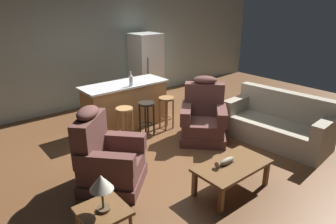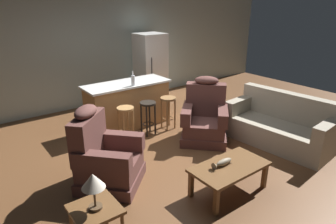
{
  "view_description": "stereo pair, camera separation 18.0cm",
  "coord_description": "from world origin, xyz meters",
  "px_view_note": "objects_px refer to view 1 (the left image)",
  "views": [
    {
      "loc": [
        -3.06,
        -3.83,
        2.57
      ],
      "look_at": [
        -0.02,
        -0.1,
        0.75
      ],
      "focal_mm": 32.0,
      "sensor_mm": 36.0,
      "label": 1
    },
    {
      "loc": [
        -2.91,
        -3.95,
        2.57
      ],
      "look_at": [
        -0.02,
        -0.1,
        0.75
      ],
      "focal_mm": 32.0,
      "sensor_mm": 36.0,
      "label": 2
    }
  ],
  "objects_px": {
    "fish_figurine": "(225,162)",
    "bar_stool_left": "(125,118)",
    "bar_stool_right": "(166,107)",
    "table_lamp": "(101,184)",
    "couch": "(278,125)",
    "recliner_near_lamp": "(107,159)",
    "recliner_near_island": "(203,118)",
    "coffee_table": "(232,168)",
    "bottle_tall_green": "(131,81)",
    "refrigerator": "(146,68)",
    "end_table": "(103,217)",
    "bar_stool_middle": "(147,112)",
    "kitchen_island": "(126,105)"
  },
  "relations": [
    {
      "from": "fish_figurine",
      "to": "bar_stool_left",
      "type": "height_order",
      "value": "bar_stool_left"
    },
    {
      "from": "bar_stool_right",
      "to": "table_lamp",
      "type": "bearing_deg",
      "value": -139.61
    },
    {
      "from": "couch",
      "to": "recliner_near_lamp",
      "type": "xyz_separation_m",
      "value": [
        -3.21,
        0.75,
        0.08
      ]
    },
    {
      "from": "recliner_near_island",
      "to": "fish_figurine",
      "type": "bearing_deg",
      "value": 9.95
    },
    {
      "from": "coffee_table",
      "to": "recliner_near_island",
      "type": "bearing_deg",
      "value": 57.96
    },
    {
      "from": "recliner_near_lamp",
      "to": "bottle_tall_green",
      "type": "bearing_deg",
      "value": 93.63
    },
    {
      "from": "coffee_table",
      "to": "couch",
      "type": "height_order",
      "value": "couch"
    },
    {
      "from": "recliner_near_island",
      "to": "table_lamp",
      "type": "height_order",
      "value": "recliner_near_island"
    },
    {
      "from": "bar_stool_right",
      "to": "refrigerator",
      "type": "distance_m",
      "value": 2.04
    },
    {
      "from": "bottle_tall_green",
      "to": "fish_figurine",
      "type": "bearing_deg",
      "value": -93.49
    },
    {
      "from": "refrigerator",
      "to": "recliner_near_island",
      "type": "bearing_deg",
      "value": -101.58
    },
    {
      "from": "recliner_near_island",
      "to": "bottle_tall_green",
      "type": "relative_size",
      "value": 4.11
    },
    {
      "from": "couch",
      "to": "end_table",
      "type": "distance_m",
      "value": 3.86
    },
    {
      "from": "bar_stool_left",
      "to": "end_table",
      "type": "bearing_deg",
      "value": -125.98
    },
    {
      "from": "bar_stool_left",
      "to": "recliner_near_lamp",
      "type": "bearing_deg",
      "value": -131.7
    },
    {
      "from": "couch",
      "to": "table_lamp",
      "type": "height_order",
      "value": "table_lamp"
    },
    {
      "from": "bottle_tall_green",
      "to": "recliner_near_lamp",
      "type": "bearing_deg",
      "value": -133.4
    },
    {
      "from": "recliner_near_lamp",
      "to": "bar_stool_middle",
      "type": "relative_size",
      "value": 1.76
    },
    {
      "from": "fish_figurine",
      "to": "couch",
      "type": "bearing_deg",
      "value": 11.93
    },
    {
      "from": "kitchen_island",
      "to": "bar_stool_middle",
      "type": "xyz_separation_m",
      "value": [
        0.1,
        -0.63,
        -0.01
      ]
    },
    {
      "from": "recliner_near_lamp",
      "to": "table_lamp",
      "type": "bearing_deg",
      "value": -72.16
    },
    {
      "from": "couch",
      "to": "refrigerator",
      "type": "xyz_separation_m",
      "value": [
        -0.45,
        3.65,
        0.54
      ]
    },
    {
      "from": "end_table",
      "to": "coffee_table",
      "type": "bearing_deg",
      "value": -3.27
    },
    {
      "from": "coffee_table",
      "to": "refrigerator",
      "type": "xyz_separation_m",
      "value": [
        1.47,
        4.14,
        0.52
      ]
    },
    {
      "from": "coffee_table",
      "to": "table_lamp",
      "type": "bearing_deg",
      "value": 176.99
    },
    {
      "from": "recliner_near_lamp",
      "to": "table_lamp",
      "type": "distance_m",
      "value": 1.37
    },
    {
      "from": "fish_figurine",
      "to": "refrigerator",
      "type": "relative_size",
      "value": 0.19
    },
    {
      "from": "fish_figurine",
      "to": "bar_stool_middle",
      "type": "height_order",
      "value": "bar_stool_middle"
    },
    {
      "from": "couch",
      "to": "end_table",
      "type": "relative_size",
      "value": 3.52
    },
    {
      "from": "recliner_near_lamp",
      "to": "couch",
      "type": "bearing_deg",
      "value": 33.94
    },
    {
      "from": "end_table",
      "to": "kitchen_island",
      "type": "height_order",
      "value": "kitchen_island"
    },
    {
      "from": "bar_stool_left",
      "to": "bar_stool_right",
      "type": "relative_size",
      "value": 1.0
    },
    {
      "from": "couch",
      "to": "refrigerator",
      "type": "relative_size",
      "value": 1.12
    },
    {
      "from": "recliner_near_lamp",
      "to": "table_lamp",
      "type": "relative_size",
      "value": 2.93
    },
    {
      "from": "recliner_near_lamp",
      "to": "bar_stool_middle",
      "type": "bearing_deg",
      "value": 83.39
    },
    {
      "from": "couch",
      "to": "bar_stool_left",
      "type": "height_order",
      "value": "couch"
    },
    {
      "from": "kitchen_island",
      "to": "bottle_tall_green",
      "type": "relative_size",
      "value": 6.16
    },
    {
      "from": "table_lamp",
      "to": "refrigerator",
      "type": "bearing_deg",
      "value": 49.99
    },
    {
      "from": "fish_figurine",
      "to": "bottle_tall_green",
      "type": "xyz_separation_m",
      "value": [
        0.16,
        2.61,
        0.6
      ]
    },
    {
      "from": "recliner_near_lamp",
      "to": "bottle_tall_green",
      "type": "distance_m",
      "value": 2.08
    },
    {
      "from": "table_lamp",
      "to": "bar_stool_left",
      "type": "height_order",
      "value": "table_lamp"
    },
    {
      "from": "recliner_near_island",
      "to": "kitchen_island",
      "type": "relative_size",
      "value": 0.67
    },
    {
      "from": "fish_figurine",
      "to": "bar_stool_right",
      "type": "height_order",
      "value": "bar_stool_right"
    },
    {
      "from": "table_lamp",
      "to": "bar_stool_right",
      "type": "relative_size",
      "value": 0.6
    },
    {
      "from": "coffee_table",
      "to": "couch",
      "type": "bearing_deg",
      "value": 14.23
    },
    {
      "from": "bottle_tall_green",
      "to": "end_table",
      "type": "bearing_deg",
      "value": -127.96
    },
    {
      "from": "table_lamp",
      "to": "bar_stool_right",
      "type": "height_order",
      "value": "table_lamp"
    },
    {
      "from": "kitchen_island",
      "to": "couch",
      "type": "bearing_deg",
      "value": -52.99
    },
    {
      "from": "kitchen_island",
      "to": "end_table",
      "type": "bearing_deg",
      "value": -125.25
    },
    {
      "from": "recliner_near_island",
      "to": "refrigerator",
      "type": "relative_size",
      "value": 0.68
    }
  ]
}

